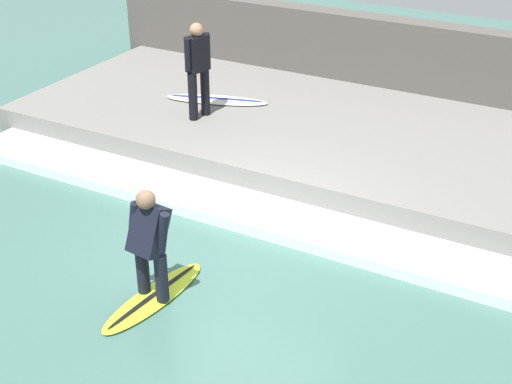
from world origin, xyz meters
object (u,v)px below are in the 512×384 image
(surfer_waiting_near, at_px, (198,65))
(surfboard_waiting_near, at_px, (217,100))
(surfer_riding, at_px, (149,239))
(surfboard_riding, at_px, (154,297))

(surfer_waiting_near, height_order, surfboard_waiting_near, surfer_waiting_near)
(surfer_riding, height_order, surfer_waiting_near, surfer_waiting_near)
(surfer_riding, distance_m, surfer_waiting_near, 4.73)
(surfboard_riding, xyz_separation_m, surfboard_waiting_near, (5.04, 2.13, 0.50))
(surfboard_riding, distance_m, surfer_waiting_near, 4.91)
(surfer_waiting_near, bearing_deg, surfboard_waiting_near, 9.51)
(surfer_riding, distance_m, surfboard_waiting_near, 5.48)
(surfer_riding, relative_size, surfer_waiting_near, 0.87)
(surfer_waiting_near, bearing_deg, surfboard_riding, -154.76)
(surfboard_riding, bearing_deg, surfer_riding, -14.04)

